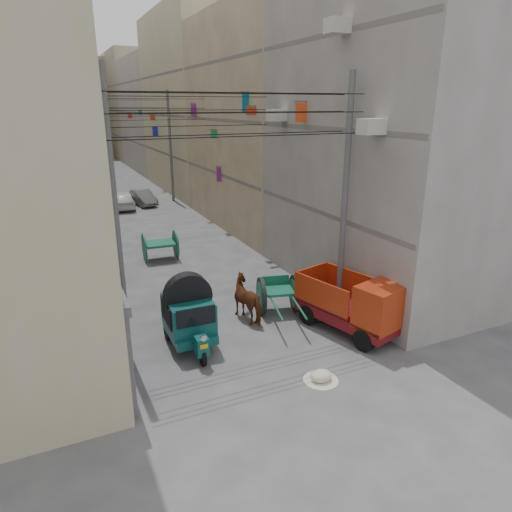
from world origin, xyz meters
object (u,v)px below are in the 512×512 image
horse (250,299)px  mini_truck (359,308)px  tonga_cart (278,294)px  distant_car_green (98,179)px  auto_rickshaw (189,314)px  second_cart (160,245)px  distant_car_grey (143,197)px  distant_car_white (123,200)px  feed_sack (321,376)px

horse → mini_truck: bearing=124.2°
mini_truck → horse: size_ratio=2.16×
tonga_cart → distant_car_green: bearing=108.9°
auto_rickshaw → second_cart: bearing=83.4°
tonga_cart → mini_truck: bearing=-45.6°
horse → distant_car_grey: size_ratio=0.52×
mini_truck → distant_car_white: 22.56m
feed_sack → distant_car_grey: size_ratio=0.18×
second_cart → distant_car_grey: second_cart is taller
tonga_cart → mini_truck: mini_truck is taller
distant_car_white → second_cart: bearing=93.8°
second_cart → horse: (1.29, -7.47, 0.00)m
distant_car_white → feed_sack: bearing=98.0°
feed_sack → distant_car_green: bearing=92.6°
distant_car_grey → tonga_cart: bearing=-96.7°
distant_car_white → distant_car_green: bearing=-82.8°
second_cart → distant_car_green: bearing=93.7°
distant_car_grey → auto_rickshaw: bearing=-106.2°
horse → feed_sack: bearing=80.6°
feed_sack → distant_car_green: 35.25m
second_cart → feed_sack: second_cart is taller
auto_rickshaw → second_cart: size_ratio=1.56×
mini_truck → second_cart: mini_truck is taller
tonga_cart → distant_car_white: size_ratio=0.85×
auto_rickshaw → tonga_cart: size_ratio=0.82×
tonga_cart → second_cart: 7.78m
second_cart → horse: horse is taller
second_cart → distant_car_grey: size_ratio=0.49×
auto_rickshaw → horse: 2.58m
tonga_cart → mini_truck: (1.51, -2.60, 0.25)m
tonga_cart → mini_truck: size_ratio=0.82×
tonga_cart → auto_rickshaw: bearing=-150.5°
mini_truck → distant_car_green: 33.76m
mini_truck → feed_sack: size_ratio=6.33×
tonga_cart → distant_car_white: bearing=110.4°
distant_car_grey → distant_car_green: bearing=91.7°
distant_car_white → distant_car_grey: (1.50, 0.68, -0.07)m
mini_truck → distant_car_grey: bearing=80.1°
distant_car_green → horse: bearing=110.0°
mini_truck → second_cart: bearing=96.3°
tonga_cart → second_cart: size_ratio=1.89×
horse → distant_car_green: 31.03m
distant_car_green → distant_car_white: bearing=109.4°
distant_car_white → horse: bearing=98.0°
auto_rickshaw → feed_sack: bearing=-51.0°
distant_car_green → feed_sack: bearing=110.0°
tonga_cart → horse: horse is taller
auto_rickshaw → tonga_cart: 3.69m
tonga_cart → distant_car_grey: tonga_cart is taller
mini_truck → distant_car_grey: (-2.13, 22.95, -0.38)m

